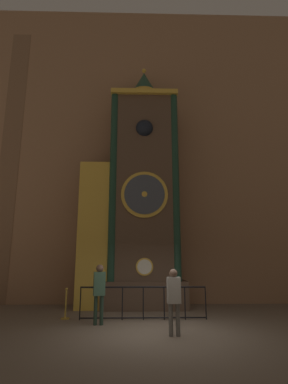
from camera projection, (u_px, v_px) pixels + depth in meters
The scene contains 7 objects.
ground_plane at pixel (160, 333), 7.82m from camera, with size 28.00×28.00×0.00m, color brown.
cathedral_back_wall at pixel (148, 144), 14.54m from camera, with size 24.00×0.32×14.73m.
clock_tower at pixel (136, 198), 12.68m from camera, with size 4.33×1.81×10.63m.
railing_fence at pixel (143, 301), 9.63m from camera, with size 4.08×0.05×1.02m.
visitor_near at pixel (99, 288), 8.97m from camera, with size 0.38×0.29×1.72m.
visitor_far at pixel (174, 295), 7.69m from camera, with size 0.35×0.23×1.63m.
stanchion_post at pixel (66, 309), 9.69m from camera, with size 0.28×0.28×0.97m.
Camera 1 is at (-0.64, -8.42, 1.89)m, focal length 28.00 mm.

